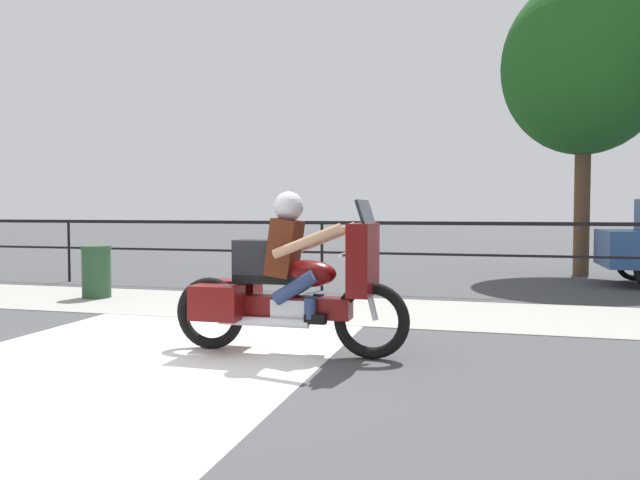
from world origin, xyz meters
name	(u,v)px	position (x,y,z in m)	size (l,w,h in m)	color
ground_plane	(170,364)	(0.00, 0.00, 0.00)	(120.00, 120.00, 0.00)	#424244
sidewalk_band	(287,307)	(0.00, 3.40, 0.01)	(44.00, 2.40, 0.01)	#99968E
crosswalk_band	(118,366)	(-0.41, -0.20, 0.00)	(3.51, 6.00, 0.01)	silver
fence_railing	(322,236)	(0.00, 5.36, 0.95)	(36.00, 0.05, 1.21)	black
motorcycle	(289,282)	(0.93, 0.65, 0.70)	(2.36, 0.76, 1.57)	black
trash_bin	(96,272)	(-3.20, 3.51, 0.42)	(0.46, 0.46, 0.83)	#284C2D
tree_behind_sign	(585,66)	(4.70, 9.21, 4.43)	(3.42, 3.42, 6.33)	brown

